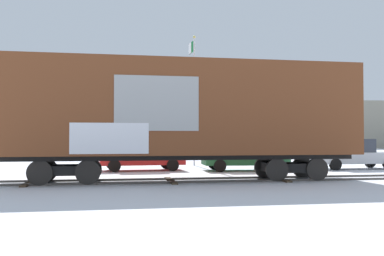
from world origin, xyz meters
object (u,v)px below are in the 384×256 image
parked_car_red (141,153)px  parked_car_green (244,155)px  parked_car_silver (352,154)px  flagpole (193,84)px  freight_car (183,111)px

parked_car_red → parked_car_green: parked_car_red is taller
parked_car_red → parked_car_silver: size_ratio=0.97×
flagpole → parked_car_red: (-3.33, -4.20, -4.25)m
parked_car_green → parked_car_silver: size_ratio=0.94×
freight_car → parked_car_green: (3.81, 5.33, -1.96)m
freight_car → parked_car_silver: size_ratio=2.96×
parked_car_green → parked_car_red: bearing=172.1°
parked_car_red → parked_car_silver: parked_car_red is taller
flagpole → parked_car_green: flagpole is taller
parked_car_green → parked_car_silver: (6.29, 0.49, 0.01)m
freight_car → parked_car_green: bearing=54.5°
freight_car → parked_car_silver: 11.83m
flagpole → freight_car: bearing=-99.7°
parked_car_silver → parked_car_red: bearing=178.8°
flagpole → parked_car_green: (2.06, -4.94, -4.32)m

